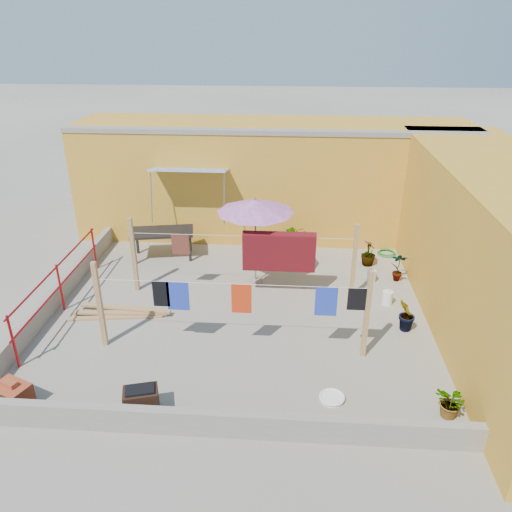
# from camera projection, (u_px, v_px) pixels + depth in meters

# --- Properties ---
(ground) EXTENTS (80.00, 80.00, 0.00)m
(ground) POSITION_uv_depth(u_px,v_px,m) (239.00, 311.00, 10.91)
(ground) COLOR #9E998E
(ground) RESTS_ON ground
(wall_back) EXTENTS (11.00, 3.27, 3.21)m
(wall_back) POSITION_uv_depth(u_px,v_px,m) (272.00, 178.00, 14.41)
(wall_back) COLOR #C2852A
(wall_back) RESTS_ON ground
(wall_right) EXTENTS (2.40, 9.00, 3.20)m
(wall_right) POSITION_uv_depth(u_px,v_px,m) (499.00, 252.00, 9.89)
(wall_right) COLOR #C2852A
(wall_right) RESTS_ON ground
(parapet_front) EXTENTS (8.30, 0.16, 0.44)m
(parapet_front) POSITION_uv_depth(u_px,v_px,m) (215.00, 423.00, 7.60)
(parapet_front) COLOR gray
(parapet_front) RESTS_ON ground
(parapet_left) EXTENTS (0.16, 7.30, 0.44)m
(parapet_left) POSITION_uv_depth(u_px,v_px,m) (57.00, 296.00, 11.08)
(parapet_left) COLOR gray
(parapet_left) RESTS_ON ground
(red_railing) EXTENTS (0.05, 4.20, 1.10)m
(red_railing) POSITION_uv_depth(u_px,v_px,m) (59.00, 281.00, 10.67)
(red_railing) COLOR #A31016
(red_railing) RESTS_ON ground
(clothesline_rig) EXTENTS (5.09, 2.35, 1.80)m
(clothesline_rig) POSITION_uv_depth(u_px,v_px,m) (271.00, 258.00, 10.88)
(clothesline_rig) COLOR tan
(clothesline_rig) RESTS_ON ground
(patio_umbrella) EXTENTS (2.26, 2.26, 2.15)m
(patio_umbrella) POSITION_uv_depth(u_px,v_px,m) (255.00, 207.00, 11.33)
(patio_umbrella) COLOR gray
(patio_umbrella) RESTS_ON ground
(outdoor_table) EXTENTS (1.74, 1.09, 0.76)m
(outdoor_table) POSITION_uv_depth(u_px,v_px,m) (162.00, 233.00, 13.10)
(outdoor_table) COLOR black
(outdoor_table) RESTS_ON ground
(brick_stack) EXTENTS (0.69, 0.61, 0.50)m
(brick_stack) POSITION_uv_depth(u_px,v_px,m) (13.00, 396.00, 8.16)
(brick_stack) COLOR #A03E25
(brick_stack) RESTS_ON ground
(lumber_pile) EXTENTS (2.16, 0.61, 0.13)m
(lumber_pile) POSITION_uv_depth(u_px,v_px,m) (121.00, 313.00, 10.74)
(lumber_pile) COLOR tan
(lumber_pile) RESTS_ON ground
(brazier) EXTENTS (0.63, 0.50, 0.49)m
(brazier) POSITION_uv_depth(u_px,v_px,m) (141.00, 401.00, 8.01)
(brazier) COLOR black
(brazier) RESTS_ON ground
(white_basin) EXTENTS (0.44, 0.44, 0.08)m
(white_basin) POSITION_uv_depth(u_px,v_px,m) (332.00, 398.00, 8.37)
(white_basin) COLOR white
(white_basin) RESTS_ON ground
(water_jug_a) EXTENTS (0.22, 0.22, 0.34)m
(water_jug_a) POSITION_uv_depth(u_px,v_px,m) (371.00, 276.00, 12.08)
(water_jug_a) COLOR white
(water_jug_a) RESTS_ON ground
(water_jug_b) EXTENTS (0.23, 0.23, 0.36)m
(water_jug_b) POSITION_uv_depth(u_px,v_px,m) (387.00, 298.00, 11.13)
(water_jug_b) COLOR white
(water_jug_b) RESTS_ON ground
(green_hose) EXTENTS (0.50, 0.50, 0.07)m
(green_hose) POSITION_uv_depth(u_px,v_px,m) (387.00, 253.00, 13.54)
(green_hose) COLOR #1B7C24
(green_hose) RESTS_ON ground
(plant_back_a) EXTENTS (0.74, 0.65, 0.80)m
(plant_back_a) POSITION_uv_depth(u_px,v_px,m) (293.00, 238.00, 13.55)
(plant_back_a) COLOR #1C5D1A
(plant_back_a) RESTS_ON ground
(plant_back_b) EXTENTS (0.47, 0.47, 0.68)m
(plant_back_b) POSITION_uv_depth(u_px,v_px,m) (369.00, 253.00, 12.82)
(plant_back_b) COLOR #1C5D1A
(plant_back_b) RESTS_ON ground
(plant_right_a) EXTENTS (0.43, 0.33, 0.75)m
(plant_right_a) POSITION_uv_depth(u_px,v_px,m) (398.00, 267.00, 12.04)
(plant_right_a) COLOR #1C5D1A
(plant_right_a) RESTS_ON ground
(plant_right_b) EXTENTS (0.43, 0.48, 0.74)m
(plant_right_b) POSITION_uv_depth(u_px,v_px,m) (407.00, 315.00, 10.08)
(plant_right_b) COLOR #1C5D1A
(plant_right_b) RESTS_ON ground
(plant_right_c) EXTENTS (0.63, 0.65, 0.55)m
(plant_right_c) POSITION_uv_depth(u_px,v_px,m) (452.00, 403.00, 7.91)
(plant_right_c) COLOR #1C5D1A
(plant_right_c) RESTS_ON ground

